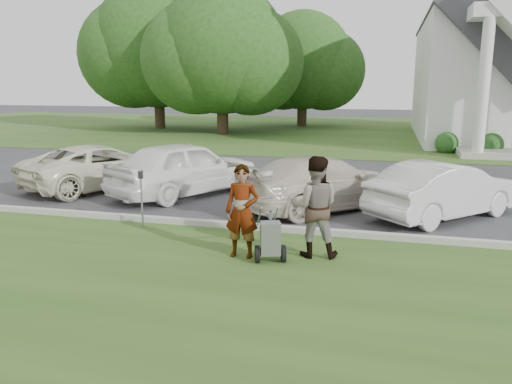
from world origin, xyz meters
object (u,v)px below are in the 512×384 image
at_px(car_c, 322,183).
at_px(car_d, 444,190).
at_px(tree_back, 303,65).
at_px(person_right, 315,207).
at_px(church, 504,37).
at_px(tree_far, 157,50).
at_px(striping_cart, 270,239).
at_px(parking_meter_near, 141,192).
at_px(tree_left, 222,55).
at_px(car_a, 101,166).
at_px(car_b, 185,168).
at_px(person_left, 242,212).

bearing_deg(car_c, car_d, -138.68).
relative_size(tree_back, person_right, 5.00).
relative_size(church, car_d, 5.75).
height_order(tree_far, striping_cart, tree_far).
height_order(tree_far, parking_meter_near, tree_far).
distance_m(person_right, car_c, 3.84).
distance_m(tree_left, car_c, 21.55).
height_order(tree_back, car_a, tree_back).
relative_size(tree_far, striping_cart, 9.78).
xyz_separation_m(church, car_a, (-15.04, -19.16, -5.25)).
bearing_deg(car_c, car_a, 36.29).
bearing_deg(parking_meter_near, church, 63.20).
xyz_separation_m(tree_far, car_b, (10.97, -21.33, -4.88)).
bearing_deg(tree_far, tree_back, 26.56).
xyz_separation_m(car_a, car_c, (7.16, -0.99, 0.01)).
distance_m(tree_left, tree_far, 6.73).
bearing_deg(person_right, church, -115.49).
bearing_deg(tree_back, church, -27.85).
height_order(tree_left, tree_back, tree_left).
xyz_separation_m(tree_left, tree_back, (4.00, 8.00, -0.38)).
height_order(person_right, car_c, person_right).
xyz_separation_m(striping_cart, car_b, (-3.77, 5.03, 0.37)).
distance_m(striping_cart, car_a, 8.62).
bearing_deg(car_a, tree_back, -68.79).
xyz_separation_m(person_left, person_right, (1.30, 0.40, 0.08)).
bearing_deg(tree_left, person_right, -67.48).
height_order(person_right, car_b, person_right).
distance_m(person_right, car_b, 6.36).
relative_size(church, striping_cart, 20.25).
distance_m(car_a, car_d, 10.22).
distance_m(person_left, person_right, 1.36).
relative_size(tree_back, car_a, 1.95).
height_order(tree_left, car_a, tree_left).
height_order(church, car_d, church).
xyz_separation_m(tree_left, tree_far, (-6.00, 3.00, 0.58)).
bearing_deg(person_left, car_b, 123.05).
xyz_separation_m(tree_back, car_d, (8.13, -27.17, -4.04)).
distance_m(car_a, car_c, 7.23).
xyz_separation_m(church, striping_cart, (-8.27, -24.49, -5.50)).
bearing_deg(parking_meter_near, car_b, 96.76).
bearing_deg(car_c, tree_back, -35.11).
height_order(tree_far, car_a, tree_far).
relative_size(church, person_left, 13.63).
bearing_deg(person_right, car_a, -40.64).
bearing_deg(car_b, car_d, -157.86).
relative_size(church, car_c, 4.99).
bearing_deg(striping_cart, person_left, 146.86).
distance_m(tree_far, car_b, 24.48).
xyz_separation_m(tree_left, striping_cart, (8.74, -23.37, -4.67)).
height_order(tree_left, car_d, tree_left).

